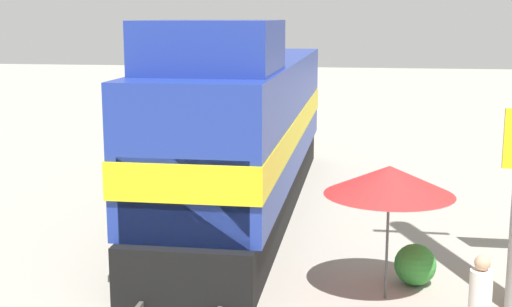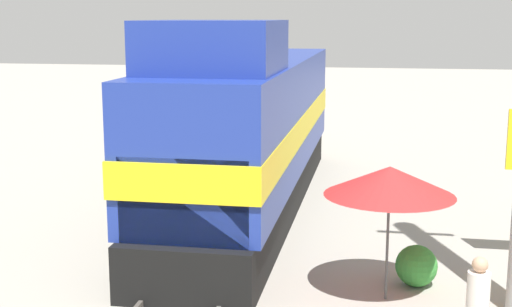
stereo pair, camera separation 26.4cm
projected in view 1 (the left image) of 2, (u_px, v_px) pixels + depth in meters
The scene contains 7 objects.
ground_plane at pixel (204, 275), 14.43m from camera, with size 120.00×120.00×0.00m, color gray.
rail_near at pixel (170, 270), 14.52m from camera, with size 0.08×35.78×0.15m, color #4C4742.
rail_far at pixel (239, 273), 14.31m from camera, with size 0.08×35.78×0.15m, color #4C4742.
locomotive at pixel (244, 132), 18.73m from camera, with size 2.87×14.23×5.08m.
vendor_umbrella at pixel (389, 180), 12.84m from camera, with size 2.37×2.37×2.52m.
shrub_cluster at pixel (415, 265), 13.85m from camera, with size 0.81×0.81×0.81m, color #388C38.
person_bystander at pixel (480, 305), 10.65m from camera, with size 0.34×0.34×1.69m.
Camera 1 is at (3.15, -13.38, 5.16)m, focal length 50.00 mm.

